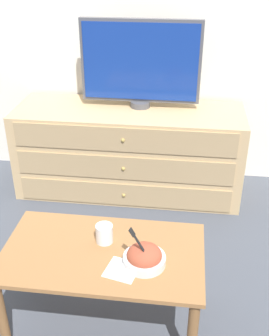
# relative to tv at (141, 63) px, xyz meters

# --- Properties ---
(ground_plane) EXTENTS (12.00, 12.00, 0.00)m
(ground_plane) POSITION_rel_tv_xyz_m (0.01, 0.23, -0.91)
(ground_plane) COLOR #474C56
(dresser) EXTENTS (1.55, 0.54, 0.61)m
(dresser) POSITION_rel_tv_xyz_m (-0.07, -0.07, -0.61)
(dresser) COLOR tan
(dresser) RESTS_ON ground_plane
(tv) EXTENTS (0.79, 0.13, 0.58)m
(tv) POSITION_rel_tv_xyz_m (0.00, 0.00, 0.00)
(tv) COLOR #515156
(tv) RESTS_ON dresser
(coffee_table) EXTENTS (0.89, 0.51, 0.42)m
(coffee_table) POSITION_rel_tv_xyz_m (-0.01, -1.29, -0.55)
(coffee_table) COLOR #9E6B3D
(coffee_table) RESTS_ON ground_plane
(takeout_bowl) EXTENTS (0.18, 0.18, 0.18)m
(takeout_bowl) POSITION_rel_tv_xyz_m (0.17, -1.35, -0.46)
(takeout_bowl) COLOR silver
(takeout_bowl) RESTS_ON coffee_table
(drink_cup) EXTENTS (0.08, 0.08, 0.09)m
(drink_cup) POSITION_rel_tv_xyz_m (-0.02, -1.22, -0.45)
(drink_cup) COLOR beige
(drink_cup) RESTS_ON coffee_table
(napkin) EXTENTS (0.16, 0.16, 0.00)m
(napkin) POSITION_rel_tv_xyz_m (0.09, -1.40, -0.49)
(napkin) COLOR white
(napkin) RESTS_ON coffee_table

